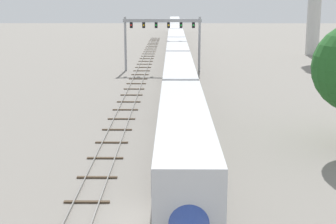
# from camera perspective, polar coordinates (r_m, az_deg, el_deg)

# --- Properties ---
(ground_plane) EXTENTS (400.00, 400.00, 0.00)m
(ground_plane) POSITION_cam_1_polar(r_m,az_deg,el_deg) (27.36, -2.37, -11.78)
(ground_plane) COLOR gray
(track_main) EXTENTS (2.60, 200.00, 0.16)m
(track_main) POSITION_cam_1_polar(r_m,az_deg,el_deg) (85.60, 0.96, 5.21)
(track_main) COLOR slate
(track_main) RESTS_ON ground
(track_near) EXTENTS (2.60, 160.00, 0.16)m
(track_near) POSITION_cam_1_polar(r_m,az_deg,el_deg) (66.00, -3.70, 2.91)
(track_near) COLOR slate
(track_near) RESTS_ON ground
(passenger_train) EXTENTS (3.04, 156.98, 4.80)m
(passenger_train) POSITION_cam_1_polar(r_m,az_deg,el_deg) (97.59, 0.91, 7.65)
(passenger_train) COLOR silver
(passenger_train) RESTS_ON ground
(signal_gantry) EXTENTS (12.10, 0.49, 8.38)m
(signal_gantry) POSITION_cam_1_polar(r_m,az_deg,el_deg) (79.46, -0.64, 9.05)
(signal_gantry) COLOR #999BA0
(signal_gantry) RESTS_ON ground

